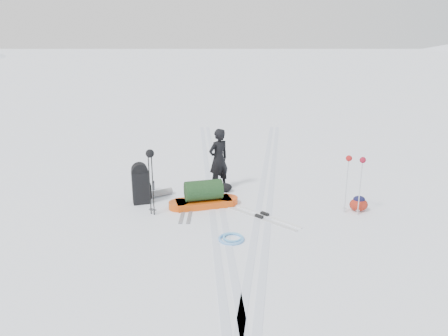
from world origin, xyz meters
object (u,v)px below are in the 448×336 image
at_px(pulk_sled, 204,196).
at_px(expedition_rucksack, 143,184).
at_px(skier, 219,160).
at_px(ski_poles_black, 150,162).

height_order(pulk_sled, expedition_rucksack, expedition_rucksack).
relative_size(skier, pulk_sled, 0.94).
distance_m(skier, pulk_sled, 1.33).
relative_size(expedition_rucksack, ski_poles_black, 0.66).
bearing_deg(skier, expedition_rucksack, -11.35).
bearing_deg(expedition_rucksack, pulk_sled, -26.50).
xyz_separation_m(skier, pulk_sled, (-0.34, -1.16, -0.56)).
xyz_separation_m(pulk_sled, ski_poles_black, (-1.12, -0.48, 0.99)).
bearing_deg(skier, ski_poles_black, 10.19).
distance_m(pulk_sled, expedition_rucksack, 1.48).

